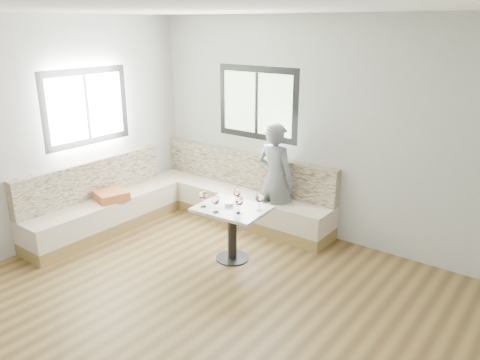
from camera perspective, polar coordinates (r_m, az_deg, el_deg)
name	(u,v)px	position (r m, az deg, el deg)	size (l,w,h in m)	color
room	(175,174)	(4.18, -7.90, 0.72)	(5.01, 5.01, 2.81)	brown
banquette	(180,201)	(6.58, -7.30, -2.53)	(2.90, 2.80, 0.95)	olive
table	(232,221)	(5.48, -0.97, -4.98)	(0.85, 0.69, 0.66)	black
person	(275,179)	(6.14, 4.35, 0.15)	(0.55, 0.36, 1.50)	slate
olive_ramekin	(229,204)	(5.46, -1.34, -2.93)	(0.11, 0.11, 0.04)	white
wine_glass_a	(203,195)	(5.40, -4.50, -1.85)	(0.09, 0.09, 0.21)	white
wine_glass_b	(216,200)	(5.23, -2.99, -2.50)	(0.09, 0.09, 0.21)	white
wine_glass_c	(239,201)	(5.19, -0.07, -2.62)	(0.09, 0.09, 0.21)	white
wine_glass_d	(237,193)	(5.46, -0.35, -1.57)	(0.09, 0.09, 0.21)	white
wine_glass_e	(259,198)	(5.29, 2.37, -2.24)	(0.09, 0.09, 0.21)	white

